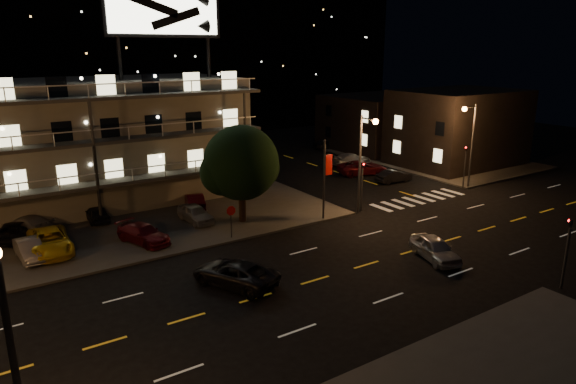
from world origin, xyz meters
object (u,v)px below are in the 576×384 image
road_car_east (435,249)px  road_car_west (235,273)px  lot_car_2 (50,242)px  lot_car_7 (27,225)px  lot_car_4 (195,213)px  side_car_0 (394,176)px  tree (241,165)px

road_car_east → road_car_west: size_ratio=0.82×
lot_car_2 → lot_car_7: size_ratio=1.17×
lot_car_2 → lot_car_4: (10.43, 0.44, -0.07)m
lot_car_2 → side_car_0: bearing=4.4°
tree → lot_car_7: bearing=156.6°
road_car_west → road_car_east: bearing=138.3°
tree → road_car_west: size_ratio=1.44×
side_car_0 → road_car_west: road_car_west is taller
tree → lot_car_2: tree is taller
lot_car_2 → lot_car_4: lot_car_2 is taller
lot_car_4 → road_car_west: 11.40m
side_car_0 → lot_car_2: bearing=97.0°
tree → lot_car_2: bearing=174.2°
tree → lot_car_2: size_ratio=1.40×
lot_car_4 → lot_car_7: 11.96m
lot_car_4 → lot_car_7: size_ratio=0.86×
tree → lot_car_4: size_ratio=1.91×
lot_car_4 → lot_car_2: bearing=178.9°
tree → lot_car_7: 15.94m
lot_car_7 → road_car_west: size_ratio=0.88×
lot_car_2 → road_car_east: 25.01m
tree → side_car_0: size_ratio=1.96×
road_car_east → lot_car_4: bearing=141.0°
tree → lot_car_7: tree is taller
tree → road_car_west: bearing=-120.6°
tree → road_car_east: 15.29m
lot_car_7 → side_car_0: (32.90, -3.68, -0.18)m
road_car_west → lot_car_7: bearing=-85.5°
lot_car_7 → road_car_east: 28.57m
lot_car_7 → tree: bearing=132.0°
side_car_0 → road_car_east: bearing=147.9°
tree → side_car_0: tree is taller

